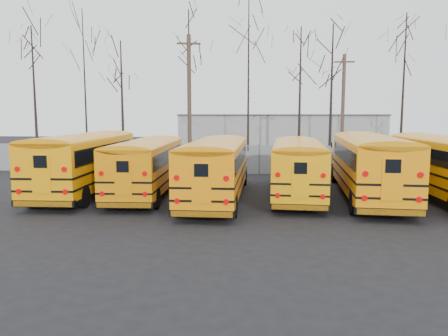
# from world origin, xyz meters

# --- Properties ---
(ground) EXTENTS (120.00, 120.00, 0.00)m
(ground) POSITION_xyz_m (0.00, 0.00, 0.00)
(ground) COLOR black
(ground) RESTS_ON ground
(fence) EXTENTS (40.00, 0.04, 2.00)m
(fence) POSITION_xyz_m (0.00, 12.00, 1.00)
(fence) COLOR gray
(fence) RESTS_ON ground
(distant_building) EXTENTS (22.00, 8.00, 4.00)m
(distant_building) POSITION_xyz_m (2.00, 32.00, 2.00)
(distant_building) COLOR #9E9D99
(distant_building) RESTS_ON ground
(bus_a) EXTENTS (3.13, 11.52, 3.20)m
(bus_a) POSITION_xyz_m (-8.88, 3.70, 1.87)
(bus_a) COLOR black
(bus_a) RESTS_ON ground
(bus_b) EXTENTS (2.95, 10.52, 2.91)m
(bus_b) POSITION_xyz_m (-5.55, 3.51, 1.71)
(bus_b) COLOR black
(bus_b) RESTS_ON ground
(bus_c) EXTENTS (2.49, 10.77, 3.01)m
(bus_c) POSITION_xyz_m (-1.88, 2.34, 1.76)
(bus_c) COLOR black
(bus_c) RESTS_ON ground
(bus_d) EXTENTS (2.82, 10.46, 2.90)m
(bus_d) POSITION_xyz_m (2.05, 3.78, 1.70)
(bus_d) COLOR black
(bus_d) RESTS_ON ground
(bus_e) EXTENTS (3.28, 11.56, 3.20)m
(bus_e) POSITION_xyz_m (5.49, 3.52, 1.87)
(bus_e) COLOR black
(bus_e) RESTS_ON ground
(bus_f) EXTENTS (3.15, 11.35, 3.14)m
(bus_f) POSITION_xyz_m (9.14, 3.58, 1.84)
(bus_f) COLOR black
(bus_f) RESTS_ON ground
(utility_pole_left) EXTENTS (1.79, 0.44, 10.11)m
(utility_pole_left) POSITION_xyz_m (-5.46, 15.25, 5.20)
(utility_pole_left) COLOR #473428
(utility_pole_left) RESTS_ON ground
(utility_pole_right) EXTENTS (1.53, 0.27, 8.62)m
(utility_pole_right) POSITION_xyz_m (6.26, 16.14, 4.43)
(utility_pole_right) COLOR #4C392B
(utility_pole_right) RESTS_ON ground
(tree_0) EXTENTS (0.26, 0.26, 10.88)m
(tree_0) POSITION_xyz_m (-17.54, 14.59, 5.44)
(tree_0) COLOR black
(tree_0) RESTS_ON ground
(tree_1) EXTENTS (0.26, 0.26, 12.77)m
(tree_1) POSITION_xyz_m (-14.66, 17.45, 6.38)
(tree_1) COLOR black
(tree_1) RESTS_ON ground
(tree_2) EXTENTS (0.26, 0.26, 9.62)m
(tree_2) POSITION_xyz_m (-10.50, 14.46, 4.81)
(tree_2) COLOR black
(tree_2) RESTS_ON ground
(tree_3) EXTENTS (0.26, 0.26, 12.41)m
(tree_3) POSITION_xyz_m (-5.80, 17.22, 6.20)
(tree_3) COLOR black
(tree_3) RESTS_ON ground
(tree_4) EXTENTS (0.26, 0.26, 13.00)m
(tree_4) POSITION_xyz_m (-0.86, 13.68, 6.50)
(tree_4) COLOR black
(tree_4) RESTS_ON ground
(tree_5) EXTENTS (0.26, 0.26, 10.29)m
(tree_5) POSITION_xyz_m (2.83, 13.98, 5.15)
(tree_5) COLOR black
(tree_5) RESTS_ON ground
(tree_6) EXTENTS (0.26, 0.26, 10.93)m
(tree_6) POSITION_xyz_m (5.39, 16.39, 5.47)
(tree_6) COLOR black
(tree_6) RESTS_ON ground
(tree_7) EXTENTS (0.26, 0.26, 11.55)m
(tree_7) POSITION_xyz_m (10.63, 16.10, 5.78)
(tree_7) COLOR black
(tree_7) RESTS_ON ground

